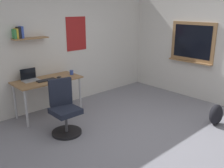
# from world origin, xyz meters

# --- Properties ---
(ground_plane) EXTENTS (5.20, 5.20, 0.00)m
(ground_plane) POSITION_xyz_m (0.00, 0.00, 0.00)
(ground_plane) COLOR gray
(ground_plane) RESTS_ON ground
(wall_back) EXTENTS (5.00, 0.30, 2.60)m
(wall_back) POSITION_xyz_m (-0.00, 2.45, 1.30)
(wall_back) COLOR silver
(wall_back) RESTS_ON ground
(wall_right) EXTENTS (0.22, 5.00, 2.60)m
(wall_right) POSITION_xyz_m (2.45, 0.03, 1.30)
(wall_right) COLOR silver
(wall_right) RESTS_ON ground
(desk) EXTENTS (1.31, 0.62, 0.75)m
(desk) POSITION_xyz_m (-0.68, 2.06, 0.67)
(desk) COLOR #997047
(desk) RESTS_ON ground
(office_chair) EXTENTS (0.52, 0.53, 0.95)m
(office_chair) POSITION_xyz_m (-0.87, 1.18, 0.41)
(office_chair) COLOR black
(office_chair) RESTS_ON ground
(laptop) EXTENTS (0.31, 0.21, 0.23)m
(laptop) POSITION_xyz_m (-0.97, 2.21, 0.81)
(laptop) COLOR #ADAFB5
(laptop) RESTS_ON desk
(keyboard) EXTENTS (0.37, 0.13, 0.02)m
(keyboard) POSITION_xyz_m (-0.74, 1.98, 0.76)
(keyboard) COLOR black
(keyboard) RESTS_ON desk
(computer_mouse) EXTENTS (0.10, 0.06, 0.03)m
(computer_mouse) POSITION_xyz_m (-0.46, 1.98, 0.77)
(computer_mouse) COLOR #262628
(computer_mouse) RESTS_ON desk
(coffee_mug) EXTENTS (0.08, 0.08, 0.09)m
(coffee_mug) POSITION_xyz_m (-0.12, 2.03, 0.80)
(coffee_mug) COLOR #334CA5
(coffee_mug) RESTS_ON desk
(backpack) EXTENTS (0.32, 0.22, 0.40)m
(backpack) POSITION_xyz_m (1.37, -0.48, 0.20)
(backpack) COLOR black
(backpack) RESTS_ON ground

